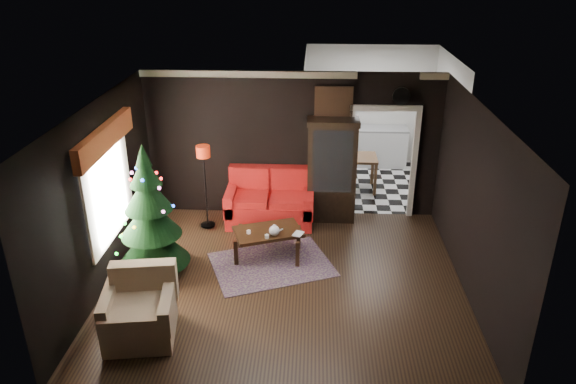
{
  "coord_description": "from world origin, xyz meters",
  "views": [
    {
      "loc": [
        0.4,
        -7.16,
        4.78
      ],
      "look_at": [
        0.0,
        0.9,
        1.15
      ],
      "focal_mm": 33.83,
      "sensor_mm": 36.0,
      "label": 1
    }
  ],
  "objects_px": {
    "teapot": "(274,230)",
    "kitchen_table": "(359,173)",
    "christmas_tree": "(150,214)",
    "wall_clock": "(401,96)",
    "floor_lamp": "(205,187)",
    "armchair": "(139,308)",
    "coffee_table": "(268,243)",
    "curio_cabinet": "(332,173)",
    "loveseat": "(270,198)"
  },
  "relations": [
    {
      "from": "christmas_tree",
      "to": "wall_clock",
      "type": "relative_size",
      "value": 6.69
    },
    {
      "from": "loveseat",
      "to": "wall_clock",
      "type": "bearing_deg",
      "value": 9.66
    },
    {
      "from": "kitchen_table",
      "to": "wall_clock",
      "type": "bearing_deg",
      "value": -66.25
    },
    {
      "from": "floor_lamp",
      "to": "teapot",
      "type": "bearing_deg",
      "value": -41.02
    },
    {
      "from": "armchair",
      "to": "kitchen_table",
      "type": "distance_m",
      "value": 6.04
    },
    {
      "from": "curio_cabinet",
      "to": "floor_lamp",
      "type": "xyz_separation_m",
      "value": [
        -2.29,
        -0.51,
        -0.12
      ]
    },
    {
      "from": "floor_lamp",
      "to": "christmas_tree",
      "type": "bearing_deg",
      "value": -109.42
    },
    {
      "from": "curio_cabinet",
      "to": "kitchen_table",
      "type": "distance_m",
      "value": 1.67
    },
    {
      "from": "loveseat",
      "to": "curio_cabinet",
      "type": "height_order",
      "value": "curio_cabinet"
    },
    {
      "from": "loveseat",
      "to": "curio_cabinet",
      "type": "xyz_separation_m",
      "value": [
        1.15,
        0.22,
        0.45
      ]
    },
    {
      "from": "floor_lamp",
      "to": "kitchen_table",
      "type": "bearing_deg",
      "value": 33.35
    },
    {
      "from": "loveseat",
      "to": "armchair",
      "type": "height_order",
      "value": "loveseat"
    },
    {
      "from": "armchair",
      "to": "coffee_table",
      "type": "relative_size",
      "value": 0.87
    },
    {
      "from": "christmas_tree",
      "to": "floor_lamp",
      "type": "bearing_deg",
      "value": 70.58
    },
    {
      "from": "loveseat",
      "to": "wall_clock",
      "type": "height_order",
      "value": "wall_clock"
    },
    {
      "from": "floor_lamp",
      "to": "curio_cabinet",
      "type": "bearing_deg",
      "value": 12.48
    },
    {
      "from": "christmas_tree",
      "to": "coffee_table",
      "type": "bearing_deg",
      "value": 18.12
    },
    {
      "from": "curio_cabinet",
      "to": "teapot",
      "type": "distance_m",
      "value": 1.96
    },
    {
      "from": "floor_lamp",
      "to": "christmas_tree",
      "type": "relative_size",
      "value": 0.74
    },
    {
      "from": "armchair",
      "to": "curio_cabinet",
      "type": "bearing_deg",
      "value": 46.05
    },
    {
      "from": "loveseat",
      "to": "teapot",
      "type": "relative_size",
      "value": 8.63
    },
    {
      "from": "curio_cabinet",
      "to": "kitchen_table",
      "type": "bearing_deg",
      "value": 65.56
    },
    {
      "from": "floor_lamp",
      "to": "kitchen_table",
      "type": "relative_size",
      "value": 2.1
    },
    {
      "from": "floor_lamp",
      "to": "christmas_tree",
      "type": "xyz_separation_m",
      "value": [
        -0.55,
        -1.57,
        0.22
      ]
    },
    {
      "from": "christmas_tree",
      "to": "wall_clock",
      "type": "bearing_deg",
      "value": 29.18
    },
    {
      "from": "christmas_tree",
      "to": "armchair",
      "type": "xyz_separation_m",
      "value": [
        0.24,
        -1.57,
        -0.59
      ]
    },
    {
      "from": "coffee_table",
      "to": "kitchen_table",
      "type": "height_order",
      "value": "kitchen_table"
    },
    {
      "from": "floor_lamp",
      "to": "loveseat",
      "type": "bearing_deg",
      "value": 14.12
    },
    {
      "from": "teapot",
      "to": "wall_clock",
      "type": "bearing_deg",
      "value": 40.58
    },
    {
      "from": "teapot",
      "to": "wall_clock",
      "type": "height_order",
      "value": "wall_clock"
    },
    {
      "from": "loveseat",
      "to": "floor_lamp",
      "type": "xyz_separation_m",
      "value": [
        -1.14,
        -0.29,
        0.33
      ]
    },
    {
      "from": "christmas_tree",
      "to": "coffee_table",
      "type": "xyz_separation_m",
      "value": [
        1.77,
        0.58,
        -0.79
      ]
    },
    {
      "from": "floor_lamp",
      "to": "armchair",
      "type": "relative_size",
      "value": 1.65
    },
    {
      "from": "wall_clock",
      "to": "kitchen_table",
      "type": "bearing_deg",
      "value": 113.75
    },
    {
      "from": "floor_lamp",
      "to": "armchair",
      "type": "height_order",
      "value": "floor_lamp"
    },
    {
      "from": "coffee_table",
      "to": "kitchen_table",
      "type": "xyz_separation_m",
      "value": [
        1.73,
        2.93,
        0.12
      ]
    },
    {
      "from": "curio_cabinet",
      "to": "wall_clock",
      "type": "distance_m",
      "value": 1.88
    },
    {
      "from": "floor_lamp",
      "to": "armchair",
      "type": "xyz_separation_m",
      "value": [
        -0.32,
        -3.14,
        -0.37
      ]
    },
    {
      "from": "loveseat",
      "to": "floor_lamp",
      "type": "distance_m",
      "value": 1.23
    },
    {
      "from": "coffee_table",
      "to": "wall_clock",
      "type": "bearing_deg",
      "value": 36.44
    },
    {
      "from": "coffee_table",
      "to": "wall_clock",
      "type": "height_order",
      "value": "wall_clock"
    },
    {
      "from": "wall_clock",
      "to": "kitchen_table",
      "type": "xyz_separation_m",
      "value": [
        -0.55,
        1.25,
        -2.0
      ]
    },
    {
      "from": "armchair",
      "to": "coffee_table",
      "type": "bearing_deg",
      "value": 46.12
    },
    {
      "from": "coffee_table",
      "to": "loveseat",
      "type": "bearing_deg",
      "value": 93.24
    },
    {
      "from": "loveseat",
      "to": "wall_clock",
      "type": "relative_size",
      "value": 5.31
    },
    {
      "from": "teapot",
      "to": "kitchen_table",
      "type": "bearing_deg",
      "value": 62.56
    },
    {
      "from": "curio_cabinet",
      "to": "coffee_table",
      "type": "relative_size",
      "value": 1.74
    },
    {
      "from": "christmas_tree",
      "to": "kitchen_table",
      "type": "height_order",
      "value": "christmas_tree"
    },
    {
      "from": "loveseat",
      "to": "wall_clock",
      "type": "xyz_separation_m",
      "value": [
        2.35,
        0.4,
        1.88
      ]
    },
    {
      "from": "curio_cabinet",
      "to": "christmas_tree",
      "type": "distance_m",
      "value": 3.53
    }
  ]
}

